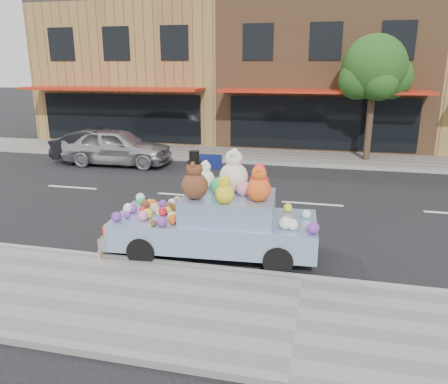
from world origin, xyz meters
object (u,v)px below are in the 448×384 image
(art_car, at_px, (217,219))
(car_silver, at_px, (117,147))
(street_tree, at_px, (375,73))
(car_dark, at_px, (104,147))

(art_car, bearing_deg, car_silver, 124.69)
(street_tree, height_order, car_silver, street_tree)
(car_silver, distance_m, art_car, 9.90)
(street_tree, bearing_deg, art_car, -110.25)
(art_car, bearing_deg, car_dark, 127.03)
(street_tree, relative_size, car_dark, 1.22)
(car_dark, bearing_deg, car_silver, -105.27)
(car_silver, xyz_separation_m, car_dark, (-0.67, 0.16, -0.05))
(street_tree, bearing_deg, car_silver, -163.85)
(car_silver, relative_size, art_car, 0.97)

